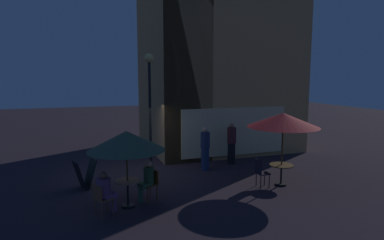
# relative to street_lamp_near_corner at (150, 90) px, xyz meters

# --- Properties ---
(ground_plane) EXTENTS (60.00, 60.00, 0.00)m
(ground_plane) POSITION_rel_street_lamp_near_corner_xyz_m (-0.36, 0.17, -3.16)
(ground_plane) COLOR #292028
(cafe_building) EXTENTS (7.10, 6.16, 9.28)m
(cafe_building) POSITION_rel_street_lamp_near_corner_xyz_m (3.20, 2.94, 1.47)
(cafe_building) COLOR tan
(cafe_building) RESTS_ON ground
(street_lamp_near_corner) EXTENTS (0.34, 0.34, 4.48)m
(street_lamp_near_corner) POSITION_rel_street_lamp_near_corner_xyz_m (0.00, 0.00, 0.00)
(street_lamp_near_corner) COLOR black
(street_lamp_near_corner) RESTS_ON ground
(menu_sandwich_board) EXTENTS (0.79, 0.72, 0.94)m
(menu_sandwich_board) POSITION_rel_street_lamp_near_corner_xyz_m (-2.38, -0.89, -2.68)
(menu_sandwich_board) COLOR black
(menu_sandwich_board) RESTS_ON ground
(cafe_table_0) EXTENTS (0.69, 0.69, 0.76)m
(cafe_table_0) POSITION_rel_street_lamp_near_corner_xyz_m (-1.27, -2.88, -2.62)
(cafe_table_0) COLOR black
(cafe_table_0) RESTS_ON ground
(cafe_table_1) EXTENTS (0.80, 0.80, 0.71)m
(cafe_table_1) POSITION_rel_street_lamp_near_corner_xyz_m (3.89, -2.72, -2.62)
(cafe_table_1) COLOR black
(cafe_table_1) RESTS_ON ground
(patio_umbrella_0) EXTENTS (2.13, 2.13, 2.16)m
(patio_umbrella_0) POSITION_rel_street_lamp_near_corner_xyz_m (-1.27, -2.88, -1.27)
(patio_umbrella_0) COLOR black
(patio_umbrella_0) RESTS_ON ground
(patio_umbrella_1) EXTENTS (2.36, 2.36, 2.46)m
(patio_umbrella_1) POSITION_rel_street_lamp_near_corner_xyz_m (3.89, -2.72, -0.94)
(patio_umbrella_1) COLOR black
(patio_umbrella_1) RESTS_ON ground
(cafe_chair_0) EXTENTS (0.55, 0.55, 0.89)m
(cafe_chair_0) POSITION_rel_street_lamp_near_corner_xyz_m (-0.52, -2.52, -2.61)
(cafe_chair_0) COLOR brown
(cafe_chair_0) RESTS_ON ground
(cafe_chair_1) EXTENTS (0.57, 0.57, 0.86)m
(cafe_chair_1) POSITION_rel_street_lamp_near_corner_xyz_m (-2.01, -3.26, -2.64)
(cafe_chair_1) COLOR brown
(cafe_chair_1) RESTS_ON ground
(cafe_chair_2) EXTENTS (0.40, 0.40, 0.94)m
(cafe_chair_2) POSITION_rel_street_lamp_near_corner_xyz_m (3.11, -2.68, -2.59)
(cafe_chair_2) COLOR black
(cafe_chair_2) RESTS_ON ground
(patron_seated_0) EXTENTS (0.51, 0.43, 1.21)m
(patron_seated_0) POSITION_rel_street_lamp_near_corner_xyz_m (-0.65, -2.59, -2.48)
(patron_seated_0) COLOR #2C5038
(patron_seated_0) RESTS_ON ground
(patron_seated_1) EXTENTS (0.56, 0.50, 1.18)m
(patron_seated_1) POSITION_rel_street_lamp_near_corner_xyz_m (-1.89, -3.19, -2.48)
(patron_seated_1) COLOR #633E6C
(patron_seated_1) RESTS_ON ground
(patron_standing_2) EXTENTS (0.38, 0.38, 1.75)m
(patron_standing_2) POSITION_rel_street_lamp_near_corner_xyz_m (3.50, 0.29, -2.28)
(patron_standing_2) COLOR black
(patron_standing_2) RESTS_ON ground
(patron_standing_3) EXTENTS (0.37, 0.37, 1.70)m
(patron_standing_3) POSITION_rel_street_lamp_near_corner_xyz_m (2.12, -0.18, -2.30)
(patron_standing_3) COLOR navy
(patron_standing_3) RESTS_ON ground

